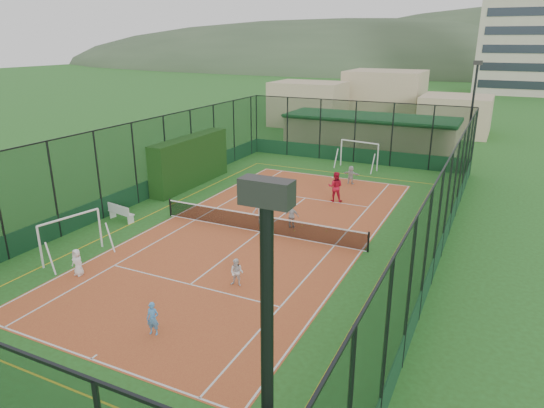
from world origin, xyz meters
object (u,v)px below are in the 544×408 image
(apartment_tower, at_px, (530,7))
(child_near_right, at_px, (237,272))
(floodlight_ne, at_px, (470,120))
(futsal_goal_far, at_px, (359,155))
(child_near_mid, at_px, (153,319))
(white_bench, at_px, (121,212))
(coach, at_px, (335,187))
(child_far_right, at_px, (292,216))
(child_near_left, at_px, (77,262))
(child_far_left, at_px, (261,210))
(futsal_goal_near, at_px, (72,237))
(clubhouse, at_px, (370,133))
(child_far_back, at_px, (351,175))

(apartment_tower, bearing_deg, child_near_right, -96.64)
(floodlight_ne, xyz_separation_m, child_near_right, (-6.80, -22.23, -3.52))
(futsal_goal_far, xyz_separation_m, child_near_mid, (0.01, -25.20, -0.43))
(white_bench, height_order, child_near_mid, child_near_mid)
(coach, bearing_deg, apartment_tower, -110.38)
(child_near_mid, xyz_separation_m, child_far_right, (0.33, 11.20, 0.05))
(child_near_right, bearing_deg, child_near_left, -170.17)
(white_bench, relative_size, child_near_left, 1.49)
(coach, bearing_deg, child_near_mid, 73.89)
(child_near_right, xyz_separation_m, child_far_left, (-2.35, 6.83, 0.16))
(futsal_goal_near, bearing_deg, child_near_mid, -101.90)
(clubhouse, xyz_separation_m, child_far_right, (1.25, -20.70, -0.90))
(coach, bearing_deg, child_far_back, -99.33)
(child_far_back, bearing_deg, child_near_left, 75.87)
(futsal_goal_near, bearing_deg, child_near_left, -114.92)
(futsal_goal_far, height_order, child_near_mid, futsal_goal_far)
(white_bench, bearing_deg, child_far_left, 32.42)
(child_near_left, height_order, child_far_right, child_far_right)
(futsal_goal_near, distance_m, child_near_left, 2.11)
(floodlight_ne, height_order, futsal_goal_far, floodlight_ne)
(apartment_tower, bearing_deg, child_far_right, -97.58)
(child_far_left, distance_m, coach, 5.95)
(futsal_goal_near, relative_size, futsal_goal_far, 0.95)
(white_bench, xyz_separation_m, child_far_right, (9.05, 3.11, 0.17))
(white_bench, height_order, child_far_left, child_far_left)
(futsal_goal_near, bearing_deg, coach, -19.70)
(white_bench, xyz_separation_m, child_far_left, (7.25, 3.01, 0.26))
(child_near_left, distance_m, child_far_left, 9.93)
(child_near_mid, distance_m, coach, 16.55)
(futsal_goal_near, relative_size, child_near_left, 2.55)
(futsal_goal_far, distance_m, child_near_left, 23.77)
(child_far_left, bearing_deg, coach, -130.26)
(futsal_goal_far, height_order, child_near_left, futsal_goal_far)
(futsal_goal_near, distance_m, child_near_right, 8.32)
(futsal_goal_far, xyz_separation_m, child_near_left, (-5.74, -23.06, -0.43))
(child_far_right, xyz_separation_m, coach, (0.64, 5.32, 0.29))
(floodlight_ne, distance_m, white_bench, 24.92)
(clubhouse, xyz_separation_m, futsal_goal_near, (-6.48, -28.48, -0.59))
(apartment_tower, relative_size, child_far_right, 22.71)
(child_near_right, distance_m, coach, 12.26)
(child_near_left, xyz_separation_m, child_far_left, (4.28, 8.96, 0.15))
(child_near_mid, bearing_deg, futsal_goal_far, 76.43)
(white_bench, relative_size, futsal_goal_near, 0.58)
(clubhouse, distance_m, apartment_tower, 62.64)
(child_near_mid, relative_size, child_far_right, 0.92)
(white_bench, height_order, child_near_left, child_near_left)
(child_near_right, relative_size, coach, 0.63)
(floodlight_ne, bearing_deg, child_far_left, -120.72)
(child_near_mid, relative_size, child_far_back, 0.94)
(futsal_goal_near, height_order, child_near_left, futsal_goal_near)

